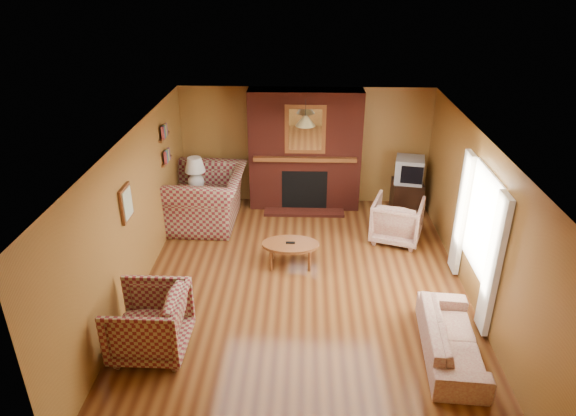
{
  "coord_description": "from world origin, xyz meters",
  "views": [
    {
      "loc": [
        0.0,
        -6.64,
        4.58
      ],
      "look_at": [
        -0.25,
        0.6,
        1.08
      ],
      "focal_mm": 32.0,
      "sensor_mm": 36.0,
      "label": 1
    }
  ],
  "objects_px": {
    "table_lamp": "(195,172)",
    "crt_tv": "(409,170)",
    "plaid_armchair": "(149,322)",
    "floral_sofa": "(451,338)",
    "tv_stand": "(406,196)",
    "plaid_loveseat": "(207,198)",
    "coffee_table": "(290,246)",
    "fireplace": "(305,151)",
    "floral_armchair": "(397,220)",
    "side_table": "(198,202)"
  },
  "relations": [
    {
      "from": "plaid_armchair",
      "to": "table_lamp",
      "type": "height_order",
      "value": "table_lamp"
    },
    {
      "from": "fireplace",
      "to": "floral_armchair",
      "type": "xyz_separation_m",
      "value": [
        1.67,
        -1.38,
        -0.79
      ]
    },
    {
      "from": "table_lamp",
      "to": "tv_stand",
      "type": "height_order",
      "value": "table_lamp"
    },
    {
      "from": "floral_armchair",
      "to": "crt_tv",
      "type": "xyz_separation_m",
      "value": [
        0.38,
        1.19,
        0.49
      ]
    },
    {
      "from": "tv_stand",
      "to": "plaid_loveseat",
      "type": "bearing_deg",
      "value": -169.57
    },
    {
      "from": "fireplace",
      "to": "side_table",
      "type": "bearing_deg",
      "value": -165.71
    },
    {
      "from": "floral_armchair",
      "to": "side_table",
      "type": "relative_size",
      "value": 1.53
    },
    {
      "from": "plaid_armchair",
      "to": "side_table",
      "type": "relative_size",
      "value": 1.7
    },
    {
      "from": "tv_stand",
      "to": "crt_tv",
      "type": "relative_size",
      "value": 1.02
    },
    {
      "from": "floral_sofa",
      "to": "table_lamp",
      "type": "xyz_separation_m",
      "value": [
        -4.0,
        3.87,
        0.68
      ]
    },
    {
      "from": "table_lamp",
      "to": "side_table",
      "type": "bearing_deg",
      "value": 90.0
    },
    {
      "from": "plaid_armchair",
      "to": "table_lamp",
      "type": "xyz_separation_m",
      "value": [
        -0.15,
        3.92,
        0.49
      ]
    },
    {
      "from": "coffee_table",
      "to": "side_table",
      "type": "relative_size",
      "value": 1.67
    },
    {
      "from": "fireplace",
      "to": "crt_tv",
      "type": "relative_size",
      "value": 3.81
    },
    {
      "from": "coffee_table",
      "to": "crt_tv",
      "type": "xyz_separation_m",
      "value": [
        2.27,
        2.12,
        0.53
      ]
    },
    {
      "from": "plaid_loveseat",
      "to": "crt_tv",
      "type": "distance_m",
      "value": 3.97
    },
    {
      "from": "table_lamp",
      "to": "crt_tv",
      "type": "xyz_separation_m",
      "value": [
        4.15,
        0.34,
        -0.04
      ]
    },
    {
      "from": "plaid_armchair",
      "to": "floral_sofa",
      "type": "distance_m",
      "value": 3.85
    },
    {
      "from": "plaid_loveseat",
      "to": "coffee_table",
      "type": "height_order",
      "value": "plaid_loveseat"
    },
    {
      "from": "floral_sofa",
      "to": "crt_tv",
      "type": "relative_size",
      "value": 2.73
    },
    {
      "from": "plaid_armchair",
      "to": "side_table",
      "type": "distance_m",
      "value": 3.93
    },
    {
      "from": "plaid_armchair",
      "to": "floral_armchair",
      "type": "height_order",
      "value": "plaid_armchair"
    },
    {
      "from": "side_table",
      "to": "tv_stand",
      "type": "distance_m",
      "value": 4.16
    },
    {
      "from": "floral_sofa",
      "to": "table_lamp",
      "type": "relative_size",
      "value": 2.62
    },
    {
      "from": "tv_stand",
      "to": "coffee_table",
      "type": "bearing_deg",
      "value": -135.5
    },
    {
      "from": "plaid_loveseat",
      "to": "table_lamp",
      "type": "height_order",
      "value": "table_lamp"
    },
    {
      "from": "fireplace",
      "to": "table_lamp",
      "type": "distance_m",
      "value": 2.18
    },
    {
      "from": "fireplace",
      "to": "plaid_armchair",
      "type": "relative_size",
      "value": 2.5
    },
    {
      "from": "table_lamp",
      "to": "fireplace",
      "type": "bearing_deg",
      "value": 14.29
    },
    {
      "from": "tv_stand",
      "to": "crt_tv",
      "type": "height_order",
      "value": "crt_tv"
    },
    {
      "from": "fireplace",
      "to": "floral_armchair",
      "type": "distance_m",
      "value": 2.31
    },
    {
      "from": "fireplace",
      "to": "crt_tv",
      "type": "bearing_deg",
      "value": -5.3
    },
    {
      "from": "floral_armchair",
      "to": "table_lamp",
      "type": "xyz_separation_m",
      "value": [
        -3.77,
        0.85,
        0.54
      ]
    },
    {
      "from": "coffee_table",
      "to": "tv_stand",
      "type": "height_order",
      "value": "tv_stand"
    },
    {
      "from": "plaid_loveseat",
      "to": "fireplace",
      "type": "bearing_deg",
      "value": 115.14
    },
    {
      "from": "fireplace",
      "to": "plaid_loveseat",
      "type": "xyz_separation_m",
      "value": [
        -1.85,
        -0.81,
        -0.66
      ]
    },
    {
      "from": "crt_tv",
      "to": "tv_stand",
      "type": "bearing_deg",
      "value": 90.0
    },
    {
      "from": "fireplace",
      "to": "coffee_table",
      "type": "relative_size",
      "value": 2.55
    },
    {
      "from": "floral_sofa",
      "to": "tv_stand",
      "type": "height_order",
      "value": "tv_stand"
    },
    {
      "from": "plaid_loveseat",
      "to": "floral_armchair",
      "type": "distance_m",
      "value": 3.57
    },
    {
      "from": "plaid_armchair",
      "to": "floral_armchair",
      "type": "bearing_deg",
      "value": 130.75
    },
    {
      "from": "tv_stand",
      "to": "side_table",
      "type": "bearing_deg",
      "value": -173.91
    },
    {
      "from": "plaid_armchair",
      "to": "side_table",
      "type": "xyz_separation_m",
      "value": [
        -0.15,
        3.92,
        -0.15
      ]
    },
    {
      "from": "plaid_armchair",
      "to": "tv_stand",
      "type": "distance_m",
      "value": 5.86
    },
    {
      "from": "floral_armchair",
      "to": "plaid_armchair",
      "type": "bearing_deg",
      "value": 58.75
    },
    {
      "from": "fireplace",
      "to": "plaid_loveseat",
      "type": "relative_size",
      "value": 1.51
    },
    {
      "from": "floral_armchair",
      "to": "plaid_loveseat",
      "type": "bearing_deg",
      "value": 9.26
    },
    {
      "from": "floral_armchair",
      "to": "crt_tv",
      "type": "distance_m",
      "value": 1.34
    },
    {
      "from": "side_table",
      "to": "table_lamp",
      "type": "xyz_separation_m",
      "value": [
        0.0,
        -0.0,
        0.65
      ]
    },
    {
      "from": "floral_armchair",
      "to": "side_table",
      "type": "distance_m",
      "value": 3.87
    }
  ]
}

